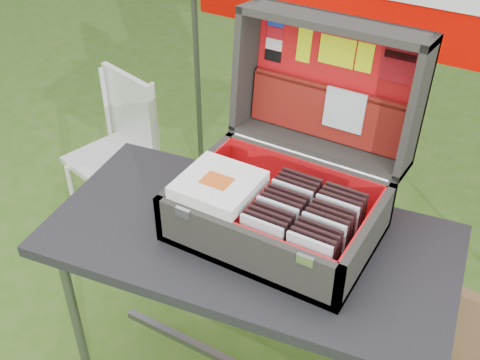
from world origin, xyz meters
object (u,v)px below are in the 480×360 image
Objects in this scene: suitcase at (288,146)px; cardboard_box at (442,333)px; table at (248,321)px; chair at (112,161)px.

suitcase is 1.11m from cardboard_box.
table reaches higher than cardboard_box.
chair is at bearing 159.56° from suitcase.
table is 2.12× the size of suitcase.
suitcase reaches higher than cardboard_box.
suitcase is at bearing 53.90° from table.
table is at bearing -11.58° from chair.
cardboard_box is at bearing 30.50° from table.
chair is (-1.16, 0.43, -0.71)m from suitcase.
table is at bearing -118.41° from suitcase.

